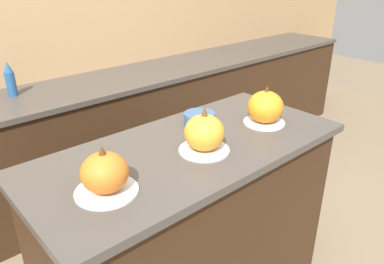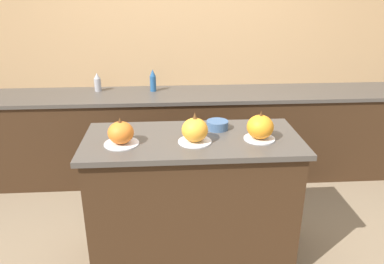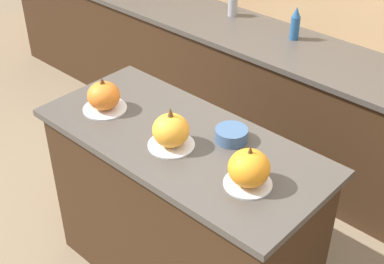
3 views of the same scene
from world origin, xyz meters
name	(u,v)px [view 1 (image 1 of 3)]	position (x,y,z in m)	size (l,w,h in m)	color
wall_back	(36,28)	(0.00, 1.61, 1.25)	(8.00, 0.06, 2.50)	tan
kitchen_island	(191,233)	(0.00, 0.00, 0.48)	(1.42, 0.65, 0.95)	#382314
back_counter	(73,149)	(0.00, 1.28, 0.45)	(6.00, 0.60, 0.89)	#382314
pumpkin_cake_left	(105,174)	(-0.45, -0.08, 1.02)	(0.22, 0.22, 0.18)	silver
pumpkin_cake_center	(204,134)	(0.01, -0.07, 1.03)	(0.21, 0.21, 0.20)	silver
pumpkin_cake_right	(265,108)	(0.43, -0.05, 1.03)	(0.20, 0.20, 0.19)	silver
bottle_tall	(10,80)	(-0.29, 1.38, 0.99)	(0.06, 0.06, 0.22)	#235184
mixing_bowl	(199,119)	(0.18, 0.14, 0.98)	(0.15, 0.15, 0.06)	#3D5B84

